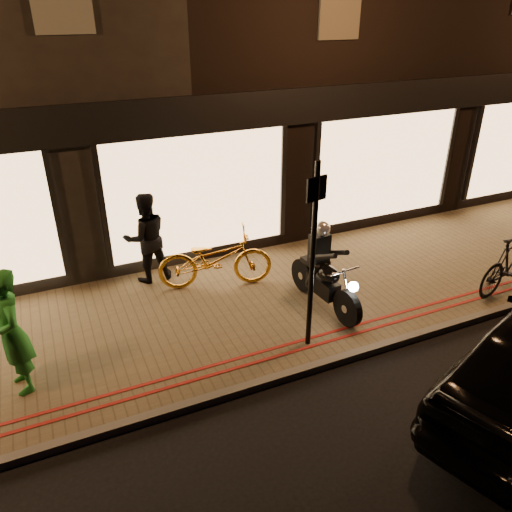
{
  "coord_description": "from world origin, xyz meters",
  "views": [
    {
      "loc": [
        -2.76,
        -5.04,
        5.0
      ],
      "look_at": [
        0.36,
        1.95,
        1.1
      ],
      "focal_mm": 35.0,
      "sensor_mm": 36.0,
      "label": 1
    }
  ],
  "objects_px": {
    "sign_post": "(313,249)",
    "person_green": "(12,333)",
    "bicycle_gold": "(215,259)",
    "motorcycle": "(324,275)"
  },
  "relations": [
    {
      "from": "sign_post",
      "to": "person_green",
      "type": "relative_size",
      "value": 1.63
    },
    {
      "from": "bicycle_gold",
      "to": "motorcycle",
      "type": "bearing_deg",
      "value": -119.36
    },
    {
      "from": "sign_post",
      "to": "bicycle_gold",
      "type": "bearing_deg",
      "value": 106.92
    },
    {
      "from": "motorcycle",
      "to": "person_green",
      "type": "relative_size",
      "value": 1.05
    },
    {
      "from": "sign_post",
      "to": "person_green",
      "type": "bearing_deg",
      "value": 169.69
    },
    {
      "from": "bicycle_gold",
      "to": "person_green",
      "type": "relative_size",
      "value": 1.17
    },
    {
      "from": "motorcycle",
      "to": "bicycle_gold",
      "type": "bearing_deg",
      "value": 130.51
    },
    {
      "from": "bicycle_gold",
      "to": "person_green",
      "type": "xyz_separation_m",
      "value": [
        -3.46,
        -1.58,
        0.36
      ]
    },
    {
      "from": "sign_post",
      "to": "motorcycle",
      "type": "bearing_deg",
      "value": 48.19
    },
    {
      "from": "sign_post",
      "to": "bicycle_gold",
      "type": "relative_size",
      "value": 1.4
    }
  ]
}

